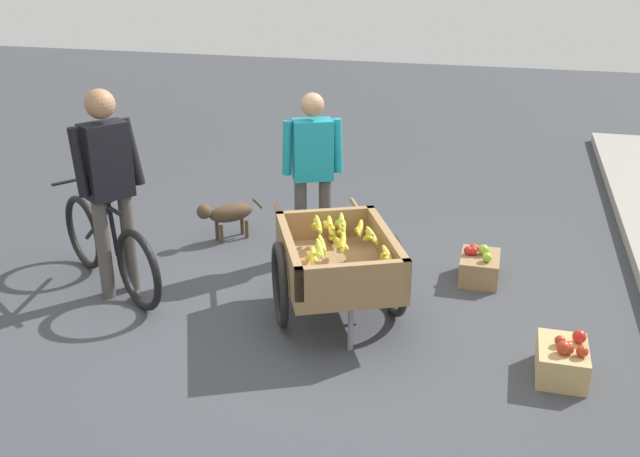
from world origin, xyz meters
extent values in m
plane|color=#3D3F44|center=(0.00, 0.00, 0.00)|extent=(24.00, 24.00, 0.00)
cube|color=#937047|center=(-0.11, 0.20, 0.40)|extent=(1.33, 1.19, 0.10)
cube|color=#937047|center=(0.36, 0.42, 0.57)|extent=(0.39, 0.75, 0.24)
cube|color=#937047|center=(-0.58, -0.02, 0.57)|extent=(0.39, 0.75, 0.24)
cube|color=#937047|center=(-0.26, 0.54, 0.57)|extent=(1.02, 0.51, 0.24)
cube|color=#937047|center=(0.05, -0.13, 0.57)|extent=(1.02, 0.51, 0.24)
torus|color=black|center=(-0.29, 0.60, 0.32)|extent=(0.61, 0.32, 0.64)
torus|color=black|center=(0.08, -0.20, 0.32)|extent=(0.61, 0.32, 0.64)
cylinder|color=gray|center=(-0.11, 0.20, 0.32)|extent=(0.40, 0.82, 0.04)
cylinder|color=#937047|center=(-1.00, 0.17, 0.55)|extent=(0.51, 0.26, 0.04)
cylinder|color=#937047|center=(-0.72, -0.45, 0.55)|extent=(0.51, 0.26, 0.04)
cylinder|color=gray|center=(0.32, 0.40, 0.18)|extent=(0.04, 0.04, 0.35)
ellipsoid|color=gold|center=(-0.50, 0.11, 0.62)|extent=(0.16, 0.15, 0.15)
ellipsoid|color=gold|center=(-0.48, 0.12, 0.63)|extent=(0.18, 0.14, 0.08)
ellipsoid|color=gold|center=(-0.47, 0.14, 0.64)|extent=(0.19, 0.09, 0.09)
ellipsoid|color=gold|center=(-0.46, 0.15, 0.65)|extent=(0.18, 0.10, 0.15)
ellipsoid|color=gold|center=(-0.19, 0.19, 0.57)|extent=(0.18, 0.12, 0.12)
ellipsoid|color=gold|center=(-0.19, 0.20, 0.58)|extent=(0.19, 0.11, 0.09)
ellipsoid|color=gold|center=(-0.18, 0.22, 0.59)|extent=(0.16, 0.17, 0.08)
ellipsoid|color=gold|center=(-0.17, 0.23, 0.60)|extent=(0.18, 0.08, 0.14)
ellipsoid|color=gold|center=(-0.52, 0.26, 0.57)|extent=(0.18, 0.08, 0.13)
ellipsoid|color=gold|center=(-0.51, 0.27, 0.58)|extent=(0.19, 0.08, 0.08)
ellipsoid|color=gold|center=(-0.50, 0.28, 0.59)|extent=(0.19, 0.08, 0.09)
ellipsoid|color=gold|center=(-0.49, 0.29, 0.60)|extent=(0.18, 0.07, 0.12)
ellipsoid|color=gold|center=(-0.27, 0.40, 0.62)|extent=(0.16, 0.14, 0.15)
ellipsoid|color=gold|center=(-0.26, 0.41, 0.63)|extent=(0.19, 0.10, 0.08)
ellipsoid|color=gold|center=(-0.25, 0.42, 0.64)|extent=(0.17, 0.15, 0.09)
ellipsoid|color=gold|center=(-0.24, 0.43, 0.65)|extent=(0.16, 0.15, 0.14)
ellipsoid|color=gold|center=(0.02, 0.56, 0.61)|extent=(0.17, 0.09, 0.15)
ellipsoid|color=gold|center=(0.04, 0.58, 0.62)|extent=(0.19, 0.12, 0.09)
ellipsoid|color=gold|center=(0.05, 0.59, 0.63)|extent=(0.19, 0.10, 0.09)
ellipsoid|color=gold|center=(0.06, 0.60, 0.64)|extent=(0.16, 0.15, 0.15)
ellipsoid|color=gold|center=(-0.13, 0.05, 0.57)|extent=(0.18, 0.10, 0.14)
ellipsoid|color=gold|center=(-0.12, 0.06, 0.58)|extent=(0.18, 0.14, 0.07)
ellipsoid|color=gold|center=(-0.11, 0.07, 0.59)|extent=(0.17, 0.15, 0.08)
ellipsoid|color=gold|center=(-0.10, 0.08, 0.60)|extent=(0.17, 0.13, 0.15)
ellipsoid|color=gold|center=(0.09, 0.08, 0.62)|extent=(0.15, 0.16, 0.14)
ellipsoid|color=gold|center=(0.10, 0.09, 0.63)|extent=(0.17, 0.15, 0.09)
ellipsoid|color=gold|center=(0.11, 0.10, 0.64)|extent=(0.18, 0.12, 0.05)
ellipsoid|color=gold|center=(0.11, 0.11, 0.65)|extent=(0.19, 0.10, 0.10)
ellipsoid|color=gold|center=(0.12, 0.12, 0.66)|extent=(0.18, 0.13, 0.13)
ellipsoid|color=gold|center=(0.18, 0.07, 0.62)|extent=(0.15, 0.16, 0.14)
ellipsoid|color=gold|center=(0.20, 0.09, 0.63)|extent=(0.17, 0.15, 0.05)
ellipsoid|color=gold|center=(0.21, 0.10, 0.64)|extent=(0.19, 0.09, 0.13)
ellipsoid|color=gold|center=(-0.41, 0.05, 0.63)|extent=(0.17, 0.14, 0.13)
ellipsoid|color=gold|center=(-0.39, 0.06, 0.64)|extent=(0.16, 0.16, 0.05)
ellipsoid|color=gold|center=(-0.37, 0.07, 0.65)|extent=(0.18, 0.11, 0.15)
ellipsoid|color=gold|center=(-0.50, 0.12, 0.54)|extent=(0.18, 0.11, 0.12)
ellipsoid|color=gold|center=(-0.50, 0.12, 0.55)|extent=(0.19, 0.10, 0.11)
ellipsoid|color=gold|center=(-0.49, 0.13, 0.56)|extent=(0.19, 0.11, 0.05)
ellipsoid|color=gold|center=(-0.48, 0.14, 0.57)|extent=(0.18, 0.12, 0.10)
ellipsoid|color=gold|center=(-0.47, 0.15, 0.58)|extent=(0.17, 0.07, 0.15)
ellipsoid|color=gold|center=(-0.50, 0.05, 0.49)|extent=(0.17, 0.11, 0.16)
ellipsoid|color=gold|center=(-0.48, 0.06, 0.50)|extent=(0.19, 0.07, 0.08)
ellipsoid|color=gold|center=(-0.47, 0.08, 0.51)|extent=(0.18, 0.14, 0.09)
ellipsoid|color=gold|center=(-0.46, 0.09, 0.52)|extent=(0.18, 0.11, 0.12)
ellipsoid|color=gold|center=(-0.38, -0.05, 0.61)|extent=(0.17, 0.07, 0.15)
ellipsoid|color=gold|center=(-0.37, -0.04, 0.62)|extent=(0.17, 0.15, 0.10)
ellipsoid|color=gold|center=(-0.36, -0.03, 0.63)|extent=(0.18, 0.13, 0.05)
ellipsoid|color=gold|center=(-0.35, -0.02, 0.64)|extent=(0.18, 0.13, 0.09)
ellipsoid|color=gold|center=(-0.34, -0.01, 0.65)|extent=(0.17, 0.12, 0.14)
cylinder|color=#4C4742|center=(-1.20, -0.18, 0.37)|extent=(0.11, 0.11, 0.74)
cylinder|color=#4C4742|center=(-1.11, -0.38, 0.37)|extent=(0.11, 0.11, 0.74)
cube|color=teal|center=(-1.15, -0.28, 1.01)|extent=(0.32, 0.39, 0.53)
sphere|color=tan|center=(-1.15, -0.28, 1.40)|extent=(0.20, 0.20, 0.20)
cylinder|color=teal|center=(-1.25, -0.08, 1.03)|extent=(0.08, 0.10, 0.48)
cylinder|color=teal|center=(-1.06, -0.48, 1.03)|extent=(0.08, 0.10, 0.48)
torus|color=black|center=(-0.42, -2.15, 0.33)|extent=(0.42, 0.58, 0.66)
torus|color=black|center=(0.14, -1.32, 0.33)|extent=(0.42, 0.58, 0.66)
cylinder|color=black|center=(-0.14, -1.74, 0.73)|extent=(0.37, 0.52, 0.04)
cylinder|color=black|center=(-0.07, -1.64, 0.56)|extent=(0.09, 0.11, 0.45)
cylinder|color=black|center=(-0.24, -1.88, 0.51)|extent=(0.33, 0.46, 0.43)
ellipsoid|color=black|center=(-0.06, -1.62, 0.82)|extent=(0.20, 0.08, 0.06)
cylinder|color=black|center=(-0.39, -2.11, 0.83)|extent=(0.40, 0.28, 0.03)
cylinder|color=#4C4742|center=(0.04, -1.67, 0.42)|extent=(0.11, 0.11, 0.83)
cylinder|color=#4C4742|center=(-0.14, -1.55, 0.42)|extent=(0.11, 0.11, 0.83)
cube|color=black|center=(-0.05, -1.61, 1.13)|extent=(0.39, 0.36, 0.59)
sphere|color=#9E704C|center=(-0.05, -1.61, 1.57)|extent=(0.23, 0.23, 0.23)
cylinder|color=black|center=(0.13, -1.74, 1.16)|extent=(0.08, 0.11, 0.54)
cylinder|color=black|center=(-0.24, -1.49, 1.16)|extent=(0.08, 0.16, 0.54)
ellipsoid|color=#4C3823|center=(-1.35, -1.14, 0.27)|extent=(0.44, 0.44, 0.18)
sphere|color=#4C3823|center=(-1.16, -1.34, 0.33)|extent=(0.14, 0.14, 0.14)
cylinder|color=#4C3823|center=(-1.54, -0.95, 0.31)|extent=(0.09, 0.09, 0.12)
cylinder|color=#4C3823|center=(-1.22, -1.20, 0.09)|extent=(0.04, 0.04, 0.18)
cylinder|color=#4C3823|center=(-1.29, -1.28, 0.09)|extent=(0.04, 0.04, 0.18)
cylinder|color=#4C3823|center=(-1.40, -1.01, 0.09)|extent=(0.04, 0.04, 0.18)
cylinder|color=#4C3823|center=(-1.48, -1.09, 0.09)|extent=(0.04, 0.04, 0.18)
cube|color=tan|center=(0.28, 1.83, 0.11)|extent=(0.44, 0.32, 0.22)
sphere|color=#B23319|center=(0.37, 1.93, 0.26)|extent=(0.08, 0.08, 0.08)
sphere|color=#B23319|center=(0.36, 1.84, 0.26)|extent=(0.08, 0.08, 0.08)
sphere|color=#B23319|center=(0.27, 1.80, 0.26)|extent=(0.07, 0.07, 0.07)
sphere|color=#B23319|center=(0.35, 1.84, 0.26)|extent=(0.08, 0.08, 0.08)
sphere|color=#B23319|center=(0.37, 1.81, 0.27)|extent=(0.09, 0.09, 0.09)
sphere|color=red|center=(0.20, 1.92, 0.27)|extent=(0.09, 0.09, 0.09)
cube|color=#99754C|center=(-1.05, 1.22, 0.11)|extent=(0.44, 0.32, 0.22)
sphere|color=#99BF33|center=(-1.08, 1.24, 0.27)|extent=(0.09, 0.09, 0.09)
sphere|color=red|center=(-1.05, 1.11, 0.26)|extent=(0.08, 0.08, 0.08)
sphere|color=#B23319|center=(-1.10, 1.15, 0.26)|extent=(0.08, 0.08, 0.08)
sphere|color=#99BF33|center=(-0.94, 1.27, 0.26)|extent=(0.08, 0.08, 0.08)
sphere|color=red|center=(-1.05, 1.15, 0.26)|extent=(0.08, 0.08, 0.08)
camera|label=1|loc=(4.62, 1.31, 2.73)|focal=40.25mm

